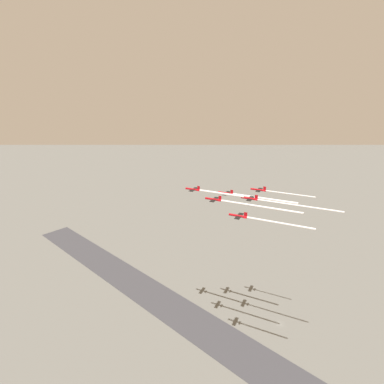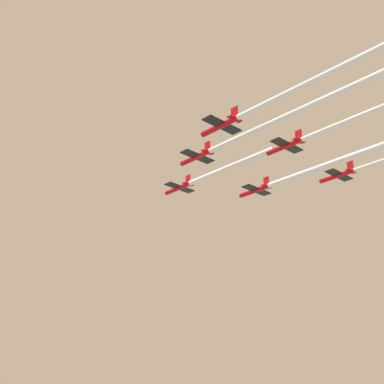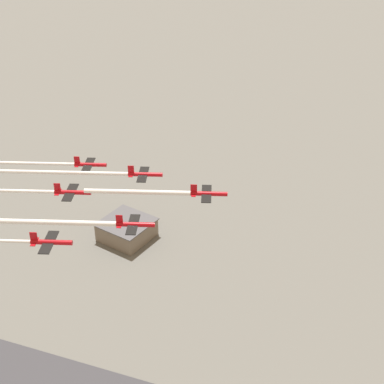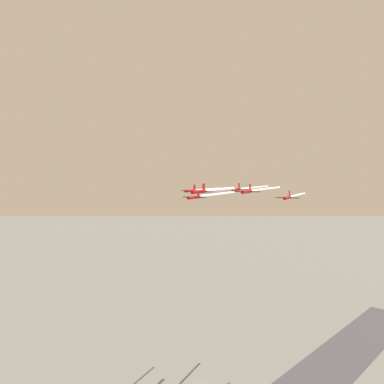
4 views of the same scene
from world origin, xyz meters
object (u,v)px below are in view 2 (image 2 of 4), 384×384
object	(u,v)px
jet_4	(286,146)
jet_5	(338,175)
jet_2	(256,190)
jet_0	(179,188)
jet_3	(221,125)
jet_1	(197,157)

from	to	relation	value
jet_4	jet_5	bearing A→B (deg)	0.00
jet_2	jet_4	bearing A→B (deg)	-120.47
jet_0	jet_2	xyz separation A→B (m)	(-10.12, -18.80, -3.15)
jet_2	jet_3	distance (m)	37.33
jet_1	jet_3	world-z (taller)	jet_1
jet_1	jet_3	bearing A→B (deg)	-120.47
jet_0	jet_5	xyz separation A→B (m)	(-20.24, -37.61, -1.44)
jet_0	jet_2	bearing A→B (deg)	-59.53
jet_1	jet_5	bearing A→B (deg)	-29.54
jet_0	jet_2	distance (m)	21.59
jet_2	jet_5	world-z (taller)	jet_5
jet_2	jet_0	bearing A→B (deg)	120.47
jet_0	jet_1	bearing A→B (deg)	-120.47
jet_4	jet_1	bearing A→B (deg)	120.47
jet_1	jet_5	size ratio (longest dim) A/B	1.00
jet_0	jet_3	world-z (taller)	jet_0
jet_2	jet_5	xyz separation A→B (m)	(-10.12, -18.80, 1.72)
jet_2	jet_4	distance (m)	21.51
jet_1	jet_3	size ratio (longest dim) A/B	1.00
jet_1	jet_5	world-z (taller)	jet_1
jet_0	jet_1	world-z (taller)	jet_0
jet_0	jet_4	size ratio (longest dim) A/B	1.00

